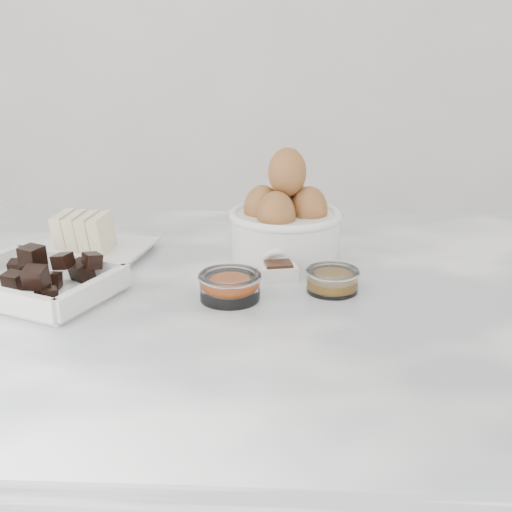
% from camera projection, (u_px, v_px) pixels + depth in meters
% --- Properties ---
extents(marble_slab, '(1.20, 0.80, 0.04)m').
position_uv_depth(marble_slab, '(240.00, 307.00, 0.93)').
color(marble_slab, white).
rests_on(marble_slab, cabinet).
extents(chocolate_dish, '(0.24, 0.22, 0.05)m').
position_uv_depth(chocolate_dish, '(36.00, 278.00, 0.91)').
color(chocolate_dish, white).
rests_on(chocolate_dish, marble_slab).
extents(butter_plate, '(0.19, 0.19, 0.07)m').
position_uv_depth(butter_plate, '(86.00, 243.00, 1.05)').
color(butter_plate, white).
rests_on(butter_plate, marble_slab).
extents(sugar_ramekin, '(0.08, 0.08, 0.05)m').
position_uv_depth(sugar_ramekin, '(266.00, 240.00, 1.05)').
color(sugar_ramekin, white).
rests_on(sugar_ramekin, marble_slab).
extents(egg_bowl, '(0.17, 0.17, 0.16)m').
position_uv_depth(egg_bowl, '(285.00, 221.00, 1.05)').
color(egg_bowl, white).
rests_on(egg_bowl, marble_slab).
extents(honey_bowl, '(0.07, 0.07, 0.03)m').
position_uv_depth(honey_bowl, '(332.00, 280.00, 0.92)').
color(honey_bowl, white).
rests_on(honey_bowl, marble_slab).
extents(zest_bowl, '(0.08, 0.08, 0.04)m').
position_uv_depth(zest_bowl, '(230.00, 285.00, 0.90)').
color(zest_bowl, white).
rests_on(zest_bowl, marble_slab).
extents(vanilla_spoon, '(0.06, 0.07, 0.04)m').
position_uv_depth(vanilla_spoon, '(277.00, 267.00, 0.98)').
color(vanilla_spoon, white).
rests_on(vanilla_spoon, marble_slab).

